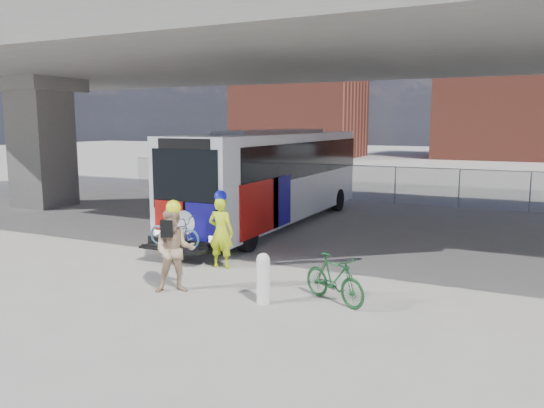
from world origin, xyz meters
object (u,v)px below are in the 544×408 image
Objects in this scene: bus at (275,171)px; bike_parked at (334,279)px; cyclist_tan at (174,249)px; cyclist_hivis at (221,230)px; bollard at (263,276)px.

bus is 7.16× the size of bike_parked.
cyclist_tan is 1.22× the size of bike_parked.
cyclist_tan is at bearing 87.93° from cyclist_hivis.
bus reaches higher than bollard.
cyclist_hivis is (1.37, -6.33, -1.07)m from bus.
cyclist_hivis reaches higher than bike_parked.
cyclist_tan is (0.16, -2.34, -0.00)m from cyclist_hivis.
cyclist_tan is (1.53, -8.67, -1.08)m from bus.
bike_parked is at bearing -56.49° from bus.
bollard is 0.63× the size of bike_parked.
bollard is at bearing 143.34° from bike_parked.
bus is 5.89× the size of cyclist_tan.
cyclist_hivis is 1.19× the size of bike_parked.
bollard is at bearing -66.18° from bus.
cyclist_tan is 3.75m from bike_parked.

